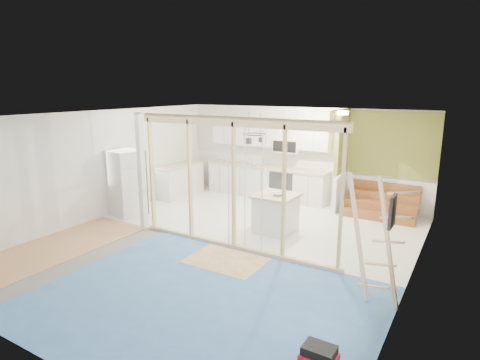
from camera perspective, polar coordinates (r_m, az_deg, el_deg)
The scene contains 16 objects.
room at distance 7.82m, azimuth -2.77°, elevation -0.42°, with size 7.01×8.01×2.61m.
floor_overlays at distance 8.22m, azimuth -2.00°, elevation -9.18°, with size 7.00×8.00×0.03m.
stud_frame at distance 7.89m, azimuth -4.26°, elevation 1.84°, with size 4.66×0.14×2.60m.
base_cabinets at distance 11.61m, azimuth -0.15°, elevation -0.19°, with size 4.45×2.24×0.93m.
upper_cabinets at distance 11.41m, azimuth 4.37°, elevation 6.44°, with size 3.60×0.41×0.85m.
green_partition at distance 10.44m, azimuth 18.17°, elevation 0.35°, with size 2.25×1.51×2.60m.
pot_rack at distance 9.45m, azimuth 2.02°, elevation 6.20°, with size 0.52×0.52×0.72m.
sheathing_panel at distance 4.74m, azimuth 19.79°, elevation -10.22°, with size 0.02×4.00×2.60m, color #A77D5A.
electrical_panel at distance 5.19m, azimuth 20.87°, elevation -4.19°, with size 0.04×0.30×0.40m, color #36363B.
ceiling_light at distance 9.76m, azimuth 14.22°, elevation 9.24°, with size 0.32×0.32×0.08m, color #FFEABF.
fridge at distance 10.23m, azimuth -15.88°, elevation -0.47°, with size 0.82×0.80×1.64m.
island at distance 8.82m, azimuth 5.11°, elevation -4.78°, with size 0.90×0.90×0.86m.
bowl at distance 8.64m, azimuth 5.43°, elevation -1.98°, with size 0.24×0.24×0.06m, color white.
soap_bottle_a at distance 11.50m, azimuth 1.99°, elevation 2.72°, with size 0.10×0.11×0.27m, color #ADAFC1.
soap_bottle_b at distance 10.88m, azimuth 11.43°, elevation 1.63°, with size 0.08×0.08×0.18m, color silver.
ladder at distance 6.11m, azimuth 18.88°, elevation -8.20°, with size 1.02×0.14×1.90m.
Camera 1 is at (4.23, -6.32, 3.10)m, focal length 30.00 mm.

